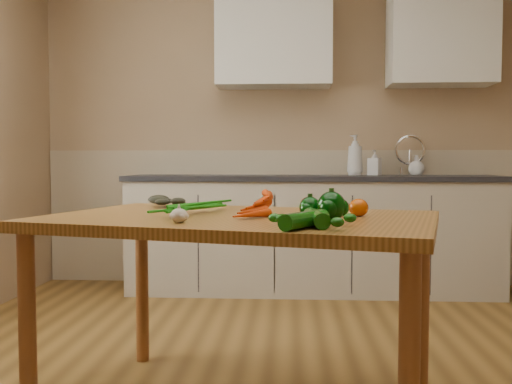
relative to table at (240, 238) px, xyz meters
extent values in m
cube|color=tan|center=(0.17, 2.52, 0.60)|extent=(4.00, 0.02, 2.60)
cube|color=tan|center=(0.17, 2.50, -0.15)|extent=(3.98, 0.03, 1.10)
cube|color=#AFA592|center=(0.37, 2.20, -0.27)|extent=(2.80, 0.60, 0.86)
cube|color=#2B2B30|center=(0.37, 2.20, 0.18)|extent=(2.84, 0.64, 0.04)
cube|color=#99999E|center=(1.15, 2.20, 0.14)|extent=(0.55, 0.42, 0.10)
cylinder|color=silver|center=(1.15, 2.38, 0.32)|extent=(0.02, 0.02, 0.24)
cube|color=silver|center=(0.07, 2.33, 1.25)|extent=(0.90, 0.35, 0.70)
cube|color=silver|center=(1.37, 2.33, 1.25)|extent=(0.80, 0.35, 0.70)
cube|color=#97642B|center=(0.00, 0.00, 0.07)|extent=(1.68, 1.31, 0.04)
cylinder|color=brown|center=(-0.76, -0.22, -0.33)|extent=(0.06, 0.06, 0.75)
cylinder|color=brown|center=(0.54, -0.58, -0.33)|extent=(0.06, 0.06, 0.75)
cylinder|color=brown|center=(-0.54, 0.58, -0.33)|extent=(0.06, 0.06, 0.75)
cylinder|color=brown|center=(0.76, 0.22, -0.33)|extent=(0.06, 0.06, 0.75)
imported|color=silver|center=(0.71, 2.30, 0.35)|extent=(0.17, 0.17, 0.32)
imported|color=silver|center=(0.86, 2.28, 0.30)|extent=(0.12, 0.12, 0.20)
imported|color=silver|center=(1.18, 2.27, 0.27)|extent=(0.17, 0.17, 0.16)
ellipsoid|color=beige|center=(-0.19, -0.28, 0.11)|extent=(0.06, 0.06, 0.05)
sphere|color=#023004|center=(0.27, -0.11, 0.13)|extent=(0.08, 0.08, 0.08)
sphere|color=#023004|center=(0.34, -0.10, 0.13)|extent=(0.09, 0.09, 0.09)
sphere|color=#023004|center=(0.35, -0.17, 0.14)|extent=(0.10, 0.10, 0.10)
ellipsoid|color=#970B02|center=(0.28, 0.14, 0.12)|extent=(0.07, 0.07, 0.07)
ellipsoid|color=#BB4504|center=(0.38, 0.10, 0.12)|extent=(0.07, 0.07, 0.07)
ellipsoid|color=#BB4504|center=(0.46, -0.01, 0.12)|extent=(0.08, 0.08, 0.07)
cylinder|color=#094006|center=(0.28, -0.36, 0.11)|extent=(0.08, 0.23, 0.05)
cylinder|color=#094006|center=(0.24, -0.42, 0.12)|extent=(0.17, 0.22, 0.05)
camera|label=1|loc=(0.20, -2.22, 0.30)|focal=40.00mm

